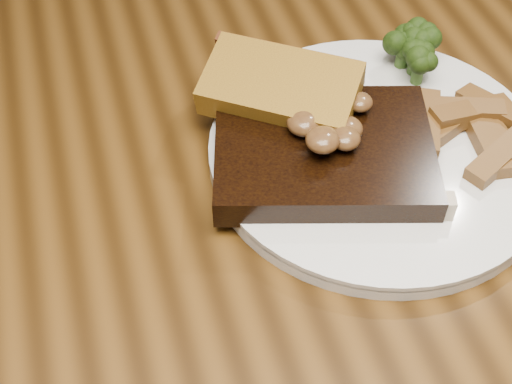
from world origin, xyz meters
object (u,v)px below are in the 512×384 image
garlic_bread (280,107)px  potato_wedges (471,127)px  steak (323,152)px  dining_table (258,286)px  chair_far (99,79)px  plate (377,153)px

garlic_bread → potato_wedges: size_ratio=1.30×
steak → garlic_bread: bearing=122.5°
dining_table → garlic_bread: size_ratio=12.89×
chair_far → plate: (0.20, -0.54, 0.31)m
chair_far → steak: size_ratio=4.86×
chair_far → steak: 0.65m
plate → garlic_bread: 0.09m
dining_table → steak: bearing=26.8°
dining_table → chair_far: chair_far is taller
plate → garlic_bread: size_ratio=2.23×
plate → garlic_bread: bearing=140.4°
garlic_bread → dining_table: bearing=-81.4°
chair_far → steak: (0.15, -0.54, 0.33)m
potato_wedges → plate: bearing=172.7°
plate → potato_wedges: size_ratio=2.90×
chair_far → plate: 0.65m
steak → potato_wedges: bearing=12.9°
dining_table → potato_wedges: (0.19, 0.02, 0.12)m
chair_far → potato_wedges: 0.70m
chair_far → garlic_bread: (0.14, -0.48, 0.33)m
steak → dining_table: bearing=-137.2°
dining_table → steak: (0.06, 0.03, 0.12)m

